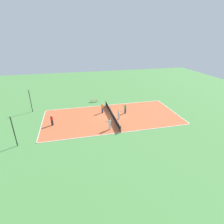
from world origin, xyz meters
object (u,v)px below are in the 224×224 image
(tennis_net, at_px, (112,114))
(player_far_green, at_px, (125,108))
(tennis_ball_far_baseline, at_px, (161,125))
(fence_post_back_right, at_px, (31,101))
(tennis_ball_midcourt, at_px, (116,108))
(tennis_ball_left_sideline, at_px, (93,108))
(fence_post_back_left, at_px, (14,132))
(player_center_orange, at_px, (102,107))
(player_near_white, at_px, (119,114))
(tennis_ball_right_alley, at_px, (176,119))
(player_far_white, at_px, (110,123))
(bench, at_px, (94,100))
(player_coach_red, at_px, (52,119))

(tennis_net, distance_m, player_far_green, 2.79)
(tennis_ball_far_baseline, xyz_separation_m, fence_post_back_right, (10.24, 20.31, 1.99))
(tennis_net, distance_m, tennis_ball_far_baseline, 8.24)
(tennis_net, relative_size, tennis_ball_midcourt, 158.17)
(tennis_ball_left_sideline, relative_size, fence_post_back_left, 0.02)
(tennis_ball_far_baseline, distance_m, tennis_ball_left_sideline, 13.24)
(tennis_net, distance_m, player_center_orange, 2.45)
(player_near_white, bearing_deg, fence_post_back_left, 172.56)
(tennis_net, height_order, tennis_ball_midcourt, tennis_net)
(player_center_orange, bearing_deg, tennis_ball_right_alley, -29.45)
(player_far_white, relative_size, player_near_white, 1.12)
(tennis_ball_midcourt, bearing_deg, tennis_ball_left_sideline, 73.61)
(bench, bearing_deg, tennis_ball_left_sideline, 77.28)
(player_far_white, height_order, fence_post_back_right, fence_post_back_right)
(tennis_ball_left_sideline, relative_size, tennis_ball_midcourt, 1.00)
(tennis_net, xyz_separation_m, player_far_white, (-4.14, 1.33, 0.56))
(player_coach_red, bearing_deg, fence_post_back_left, 81.30)
(bench, height_order, player_far_white, player_far_white)
(tennis_ball_far_baseline, distance_m, fence_post_back_right, 22.84)
(tennis_ball_midcourt, bearing_deg, player_coach_red, 110.19)
(player_far_green, height_order, fence_post_back_right, fence_post_back_right)
(player_far_white, relative_size, tennis_ball_right_alley, 26.61)
(player_coach_red, height_order, tennis_ball_far_baseline, player_coach_red)
(player_near_white, distance_m, player_center_orange, 3.85)
(player_coach_red, height_order, fence_post_back_left, fence_post_back_left)
(bench, relative_size, tennis_ball_right_alley, 22.42)
(tennis_ball_left_sideline, bearing_deg, player_near_white, -147.64)
(player_far_green, relative_size, player_center_orange, 0.90)
(tennis_ball_right_alley, bearing_deg, player_coach_red, 82.32)
(player_near_white, relative_size, tennis_ball_right_alley, 23.66)
(tennis_ball_far_baseline, bearing_deg, player_near_white, 58.40)
(tennis_net, height_order, bench, tennis_net)
(bench, xyz_separation_m, player_far_white, (-11.94, -0.66, 0.69))
(fence_post_back_left, bearing_deg, player_coach_red, -40.19)
(player_far_green, height_order, tennis_ball_right_alley, player_far_green)
(fence_post_back_right, bearing_deg, player_far_green, -105.79)
(player_far_white, height_order, player_far_green, player_far_white)
(player_far_white, distance_m, tennis_ball_midcourt, 7.99)
(player_center_orange, bearing_deg, player_far_green, -19.60)
(player_far_green, xyz_separation_m, fence_post_back_left, (-6.36, 16.22, 1.09))
(player_coach_red, xyz_separation_m, player_far_green, (1.70, -12.29, -0.05))
(tennis_net, height_order, fence_post_back_right, fence_post_back_right)
(player_far_white, xyz_separation_m, player_far_green, (5.03, -3.95, -0.11))
(player_coach_red, bearing_deg, tennis_ball_far_baseline, -162.08)
(player_far_white, xyz_separation_m, player_near_white, (2.96, -2.20, -0.13))
(tennis_ball_far_baseline, relative_size, fence_post_back_right, 0.02)
(fence_post_back_right, bearing_deg, tennis_ball_midcourt, -98.29)
(tennis_net, height_order, player_center_orange, player_center_orange)
(bench, height_order, tennis_ball_left_sideline, bench)
(player_center_orange, distance_m, fence_post_back_left, 14.44)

